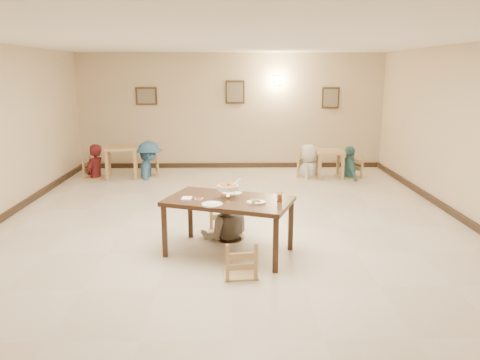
{
  "coord_description": "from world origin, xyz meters",
  "views": [
    {
      "loc": [
        0.0,
        -7.37,
        2.53
      ],
      "look_at": [
        0.13,
        -0.54,
        0.94
      ],
      "focal_mm": 35.0,
      "sensor_mm": 36.0,
      "label": 1
    }
  ],
  "objects_px": {
    "bg_table_right": "(329,156)",
    "bg_chair_lr": "(149,159)",
    "curry_warmer": "(228,188)",
    "bg_chair_rl": "(309,155)",
    "main_table": "(229,205)",
    "bg_diner_b": "(148,141)",
    "chair_far": "(225,202)",
    "bg_diner_a": "(93,144)",
    "bg_chair_ll": "(94,159)",
    "main_diner": "(225,186)",
    "bg_table_left": "(121,152)",
    "chair_near": "(240,241)",
    "bg_chair_rr": "(350,156)",
    "drink_glass": "(280,197)",
    "bg_diner_c": "(309,144)",
    "bg_diner_d": "(350,146)"
  },
  "relations": [
    {
      "from": "chair_near",
      "to": "bg_chair_ll",
      "type": "distance_m",
      "value": 6.56
    },
    {
      "from": "main_table",
      "to": "bg_table_left",
      "type": "relative_size",
      "value": 2.15
    },
    {
      "from": "curry_warmer",
      "to": "bg_diner_b",
      "type": "bearing_deg",
      "value": 111.63
    },
    {
      "from": "bg_chair_lr",
      "to": "bg_chair_rr",
      "type": "relative_size",
      "value": 0.83
    },
    {
      "from": "curry_warmer",
      "to": "bg_table_right",
      "type": "xyz_separation_m",
      "value": [
        2.43,
        4.81,
        -0.42
      ]
    },
    {
      "from": "bg_table_left",
      "to": "bg_chair_rl",
      "type": "xyz_separation_m",
      "value": [
        4.55,
        0.02,
        -0.1
      ]
    },
    {
      "from": "bg_table_right",
      "to": "main_diner",
      "type": "bearing_deg",
      "value": -120.48
    },
    {
      "from": "chair_far",
      "to": "bg_chair_ll",
      "type": "distance_m",
      "value": 5.21
    },
    {
      "from": "bg_chair_rr",
      "to": "bg_diner_d",
      "type": "xyz_separation_m",
      "value": [
        0.0,
        0.0,
        0.24
      ]
    },
    {
      "from": "bg_chair_rl",
      "to": "bg_chair_lr",
      "type": "bearing_deg",
      "value": 107.03
    },
    {
      "from": "bg_chair_rl",
      "to": "bg_diner_d",
      "type": "bearing_deg",
      "value": -78.65
    },
    {
      "from": "bg_table_left",
      "to": "bg_table_right",
      "type": "xyz_separation_m",
      "value": [
        5.04,
        -0.06,
        -0.1
      ]
    },
    {
      "from": "main_diner",
      "to": "bg_table_left",
      "type": "relative_size",
      "value": 1.83
    },
    {
      "from": "bg_table_right",
      "to": "bg_diner_b",
      "type": "distance_m",
      "value": 4.4
    },
    {
      "from": "bg_chair_ll",
      "to": "bg_chair_lr",
      "type": "relative_size",
      "value": 1.07
    },
    {
      "from": "bg_table_right",
      "to": "bg_chair_lr",
      "type": "height_order",
      "value": "bg_chair_lr"
    },
    {
      "from": "bg_chair_rl",
      "to": "main_table",
      "type": "bearing_deg",
      "value": 176.3
    },
    {
      "from": "bg_table_left",
      "to": "bg_diner_b",
      "type": "relative_size",
      "value": 0.51
    },
    {
      "from": "bg_chair_rl",
      "to": "bg_chair_rr",
      "type": "bearing_deg",
      "value": -78.65
    },
    {
      "from": "main_diner",
      "to": "bg_chair_rr",
      "type": "relative_size",
      "value": 1.54
    },
    {
      "from": "drink_glass",
      "to": "bg_chair_rl",
      "type": "height_order",
      "value": "bg_chair_rl"
    },
    {
      "from": "bg_table_left",
      "to": "bg_chair_ll",
      "type": "distance_m",
      "value": 0.67
    },
    {
      "from": "main_table",
      "to": "bg_chair_rl",
      "type": "relative_size",
      "value": 1.8
    },
    {
      "from": "drink_glass",
      "to": "bg_chair_rl",
      "type": "bearing_deg",
      "value": 76.25
    },
    {
      "from": "chair_far",
      "to": "bg_diner_d",
      "type": "height_order",
      "value": "bg_diner_d"
    },
    {
      "from": "bg_table_left",
      "to": "curry_warmer",
      "type": "bearing_deg",
      "value": -61.85
    },
    {
      "from": "main_diner",
      "to": "bg_chair_rl",
      "type": "height_order",
      "value": "main_diner"
    },
    {
      "from": "bg_chair_rl",
      "to": "bg_chair_rr",
      "type": "distance_m",
      "value": 0.97
    },
    {
      "from": "drink_glass",
      "to": "bg_diner_d",
      "type": "height_order",
      "value": "bg_diner_d"
    },
    {
      "from": "bg_chair_ll",
      "to": "bg_chair_lr",
      "type": "distance_m",
      "value": 1.3
    },
    {
      "from": "chair_near",
      "to": "bg_diner_d",
      "type": "relative_size",
      "value": 0.59
    },
    {
      "from": "curry_warmer",
      "to": "bg_chair_rl",
      "type": "distance_m",
      "value": 5.28
    },
    {
      "from": "bg_diner_d",
      "to": "bg_table_left",
      "type": "bearing_deg",
      "value": 80.34
    },
    {
      "from": "bg_table_left",
      "to": "bg_chair_ll",
      "type": "bearing_deg",
      "value": -177.2
    },
    {
      "from": "curry_warmer",
      "to": "bg_chair_rr",
      "type": "relative_size",
      "value": 0.31
    },
    {
      "from": "bg_chair_rl",
      "to": "bg_diner_a",
      "type": "height_order",
      "value": "bg_diner_a"
    },
    {
      "from": "bg_diner_a",
      "to": "bg_diner_d",
      "type": "height_order",
      "value": "bg_diner_a"
    },
    {
      "from": "main_table",
      "to": "bg_diner_b",
      "type": "distance_m",
      "value": 5.35
    },
    {
      "from": "chair_far",
      "to": "bg_diner_a",
      "type": "height_order",
      "value": "bg_diner_a"
    },
    {
      "from": "bg_chair_lr",
      "to": "bg_diner_c",
      "type": "xyz_separation_m",
      "value": [
        3.9,
        -0.05,
        0.36
      ]
    },
    {
      "from": "bg_table_left",
      "to": "bg_diner_c",
      "type": "xyz_separation_m",
      "value": [
        4.55,
        0.02,
        0.17
      ]
    },
    {
      "from": "bg_table_left",
      "to": "bg_chair_ll",
      "type": "xyz_separation_m",
      "value": [
        -0.65,
        -0.03,
        -0.16
      ]
    },
    {
      "from": "chair_near",
      "to": "bg_table_right",
      "type": "xyz_separation_m",
      "value": [
        2.28,
        5.57,
        0.08
      ]
    },
    {
      "from": "chair_near",
      "to": "bg_diner_b",
      "type": "relative_size",
      "value": 0.51
    },
    {
      "from": "curry_warmer",
      "to": "drink_glass",
      "type": "distance_m",
      "value": 0.73
    },
    {
      "from": "chair_near",
      "to": "bg_diner_b",
      "type": "distance_m",
      "value": 6.09
    },
    {
      "from": "bg_table_left",
      "to": "main_diner",
      "type": "bearing_deg",
      "value": -58.94
    },
    {
      "from": "bg_table_left",
      "to": "bg_chair_lr",
      "type": "xyz_separation_m",
      "value": [
        0.65,
        0.06,
        -0.19
      ]
    },
    {
      "from": "bg_table_left",
      "to": "bg_diner_a",
      "type": "height_order",
      "value": "bg_diner_a"
    },
    {
      "from": "bg_chair_ll",
      "to": "bg_diner_a",
      "type": "height_order",
      "value": "bg_diner_a"
    }
  ]
}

